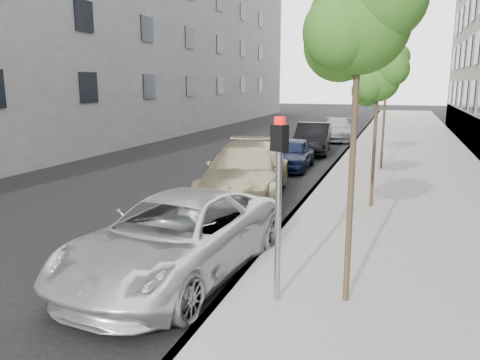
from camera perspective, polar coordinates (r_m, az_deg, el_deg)
The scene contains 12 objects.
ground at distance 8.05m, azimuth -12.97°, elevation -16.10°, with size 160.00×160.00×0.00m, color black.
sidewalk at distance 30.20m, azimuth 19.66°, elevation 4.13°, with size 6.40×72.00×0.14m, color gray.
curb at distance 30.32m, azimuth 13.74°, elevation 4.51°, with size 0.15×72.00×0.14m, color #9E9B93.
tree_near at distance 7.56m, azimuth 14.54°, elevation 18.07°, with size 1.83×1.63×5.37m.
tree_mid at distance 14.00m, azimuth 16.60°, elevation 11.56°, with size 1.58×1.38×4.44m.
tree_far at distance 20.50m, azimuth 17.59°, elevation 13.21°, with size 1.67×1.47×5.12m.
signal_pole at distance 7.55m, azimuth 4.74°, elevation -0.99°, with size 0.29×0.26×3.06m.
minivan at distance 9.25m, azimuth -7.73°, elevation -6.87°, with size 2.60×5.63×1.57m, color silver.
suv at distance 15.30m, azimuth 0.76°, elevation 1.09°, with size 2.49×6.12×1.78m, color tan.
sedan_blue at distance 20.64m, azimuth 6.37°, elevation 3.20°, with size 1.60×3.97×1.35m, color black.
sedan_black at distance 25.51m, azimuth 8.89°, elevation 5.06°, with size 1.71×4.89×1.61m, color black.
sedan_rear at distance 31.66m, azimuth 11.71°, elevation 6.05°, with size 1.99×4.88×1.42m, color gray.
Camera 1 is at (3.89, -5.98, 3.72)m, focal length 35.00 mm.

